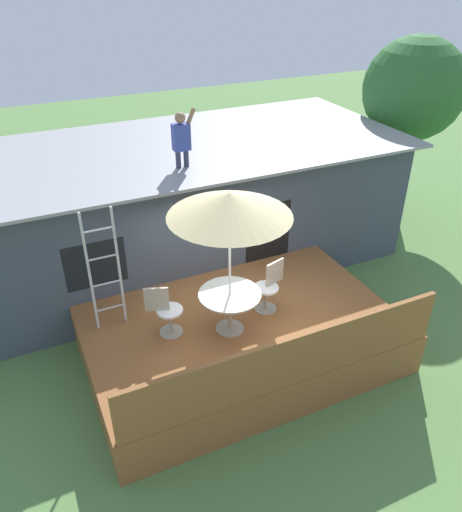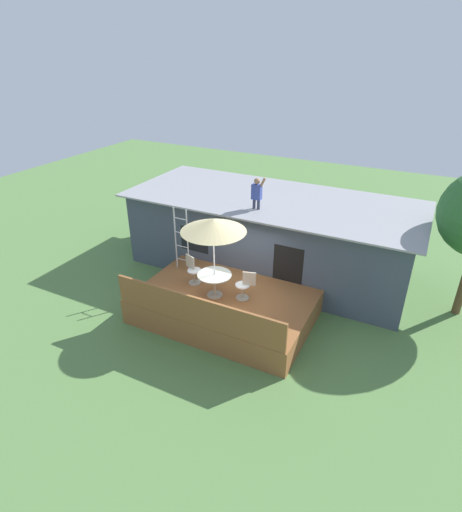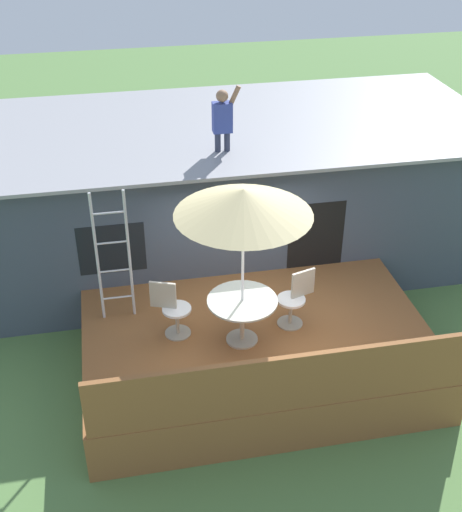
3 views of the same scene
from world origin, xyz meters
The scene contains 10 objects.
ground_plane centered at (0.00, 0.00, 0.00)m, with size 40.00×40.00×0.00m, color #567F42.
house centered at (0.00, 3.60, 1.40)m, with size 10.50×4.50×2.79m.
deck centered at (0.00, 0.00, 0.40)m, with size 5.32×3.56×0.80m, color brown.
deck_railing centered at (0.00, -1.73, 1.25)m, with size 5.22×0.08×0.90m, color brown.
patio_table centered at (-0.27, -0.20, 1.39)m, with size 1.04×1.04×0.74m.
patio_umbrella centered at (-0.27, -0.20, 3.15)m, with size 1.90×1.90×2.54m.
step_ladder centered at (-2.06, 0.78, 1.90)m, with size 0.52×0.04×2.20m.
person_figure centered at (-0.07, 2.37, 3.40)m, with size 0.47×0.20×1.11m.
patio_chair_left centered at (-1.27, 0.17, 1.26)m, with size 0.60×0.44×0.92m.
patio_chair_right centered at (0.62, 0.07, 1.26)m, with size 0.61×0.44×0.92m.
Camera 2 is at (5.00, -9.46, 7.71)m, focal length 28.76 mm.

